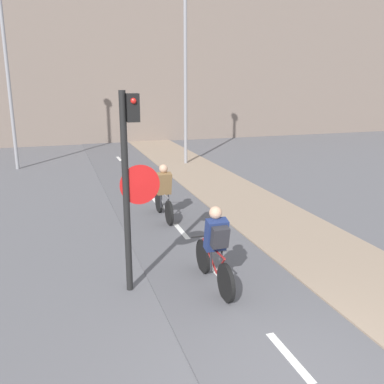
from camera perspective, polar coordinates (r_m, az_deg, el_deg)
ground_plane at (r=5.82m, az=15.53°, el=-23.31°), size 120.00×120.00×0.00m
bike_lane at (r=5.82m, az=15.49°, el=-23.19°), size 2.58×60.00×0.02m
building_row_background at (r=27.03m, az=-12.64°, el=17.17°), size 60.00×5.20×9.55m
traffic_light_pole at (r=7.01m, az=-8.24°, el=2.65°), size 0.67×0.25×3.38m
street_lamp_far at (r=18.46m, az=-23.70°, el=17.41°), size 0.36×0.36×7.90m
street_lamp_sidewalk at (r=18.03m, az=-0.90°, el=18.79°), size 0.36×0.36×7.97m
cyclist_near at (r=7.42m, az=3.13°, el=-7.66°), size 0.46×1.78×1.48m
cyclist_far at (r=11.03m, az=-3.78°, el=-0.33°), size 0.46×1.72×1.45m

